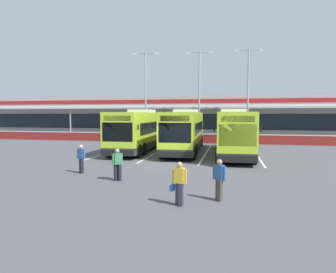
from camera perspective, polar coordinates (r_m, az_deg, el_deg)
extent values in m
plane|color=#4C4C51|center=(20.13, 0.05, -5.22)|extent=(200.00, 200.00, 0.00)
cube|color=#B7B7B2|center=(46.61, 6.94, 3.61)|extent=(70.00, 10.00, 5.50)
cube|color=#19232D|center=(41.62, 6.33, 2.90)|extent=(66.00, 0.08, 2.20)
cube|color=maroon|center=(41.63, 6.36, 6.83)|extent=(68.00, 0.08, 0.60)
cube|color=beige|center=(40.14, 6.14, 5.56)|extent=(67.00, 3.00, 0.24)
cube|color=gray|center=(46.66, 6.98, 7.29)|extent=(70.00, 10.00, 0.50)
cylinder|color=#999999|center=(44.90, -18.42, 2.56)|extent=(0.20, 0.20, 4.20)
cylinder|color=#999999|center=(40.09, -2.92, 2.58)|extent=(0.20, 0.20, 4.20)
cylinder|color=#999999|center=(38.80, 15.08, 2.38)|extent=(0.20, 0.20, 4.20)
cube|color=maroon|center=(34.29, 5.07, -0.41)|extent=(60.00, 0.36, 1.00)
cube|color=#B2B2B2|center=(34.25, 5.07, 0.50)|extent=(60.00, 0.40, 0.10)
cube|color=#B7DB2D|center=(27.24, -5.57, 1.31)|extent=(2.98, 12.08, 3.19)
cube|color=#333333|center=(27.34, -5.55, -1.44)|extent=(3.00, 12.11, 0.56)
cube|color=black|center=(27.61, -5.36, 1.86)|extent=(2.93, 9.69, 0.96)
cube|color=black|center=(21.56, -9.80, 0.84)|extent=(2.31, 0.18, 1.40)
cube|color=black|center=(21.51, -9.84, 3.50)|extent=(2.05, 0.15, 0.40)
cube|color=silver|center=(28.16, -5.06, 4.94)|extent=(2.15, 2.87, 0.28)
cube|color=black|center=(21.60, -9.84, -3.15)|extent=(2.45, 0.25, 0.44)
cube|color=black|center=(21.43, -5.83, 1.80)|extent=(0.08, 0.12, 0.36)
cube|color=black|center=(22.40, -13.02, 1.82)|extent=(0.08, 0.12, 0.36)
cylinder|color=black|center=(31.53, -1.23, -0.78)|extent=(0.36, 1.05, 1.04)
cylinder|color=black|center=(32.07, -5.42, -0.71)|extent=(0.36, 1.05, 1.04)
cylinder|color=black|center=(23.96, -4.84, -2.43)|extent=(0.36, 1.05, 1.04)
cylinder|color=black|center=(24.68, -10.21, -2.29)|extent=(0.36, 1.05, 1.04)
cylinder|color=black|center=(22.62, -5.74, -2.84)|extent=(0.36, 1.05, 1.04)
cylinder|color=black|center=(23.38, -11.39, -2.67)|extent=(0.36, 1.05, 1.04)
cube|color=#B7DB2D|center=(26.31, 3.25, 1.21)|extent=(2.98, 12.08, 3.19)
cube|color=#333333|center=(26.41, 3.24, -1.63)|extent=(3.00, 12.11, 0.56)
cube|color=black|center=(26.69, 3.35, 1.78)|extent=(2.93, 9.69, 0.96)
cube|color=black|center=(20.41, 1.31, 0.71)|extent=(2.31, 0.18, 1.40)
cube|color=black|center=(20.36, 1.31, 3.52)|extent=(2.05, 0.15, 0.40)
cube|color=silver|center=(27.26, 3.51, 4.97)|extent=(2.15, 2.87, 0.28)
cube|color=black|center=(20.45, 1.26, -3.51)|extent=(2.45, 0.25, 0.44)
cube|color=black|center=(20.57, 5.47, 1.70)|extent=(0.08, 0.12, 0.36)
cube|color=black|center=(21.00, -2.47, 1.77)|extent=(0.08, 0.12, 0.36)
cylinder|color=black|center=(30.88, 6.43, -0.92)|extent=(0.36, 1.05, 1.04)
cylinder|color=black|center=(31.11, 2.04, -0.85)|extent=(0.36, 1.05, 1.04)
cylinder|color=black|center=(23.14, 5.26, -2.68)|extent=(0.36, 1.05, 1.04)
cylinder|color=black|center=(23.45, -0.58, -2.56)|extent=(0.36, 1.05, 1.04)
cylinder|color=black|center=(21.76, 4.96, -3.13)|extent=(0.36, 1.05, 1.04)
cylinder|color=black|center=(22.09, -1.24, -3.00)|extent=(0.36, 1.05, 1.04)
cube|color=#B7DB2D|center=(24.76, 12.52, 0.92)|extent=(2.98, 12.08, 3.19)
cube|color=#333333|center=(24.87, 12.47, -2.10)|extent=(3.00, 12.11, 0.56)
cube|color=black|center=(25.15, 12.49, 1.53)|extent=(2.93, 9.69, 0.96)
cube|color=black|center=(18.82, 13.34, 0.28)|extent=(2.31, 0.18, 1.40)
cube|color=black|center=(18.77, 13.40, 3.33)|extent=(2.05, 0.15, 0.40)
cube|color=silver|center=(25.72, 12.48, 4.91)|extent=(2.15, 2.87, 0.28)
cube|color=black|center=(18.88, 13.28, -4.29)|extent=(2.45, 0.25, 0.44)
cube|color=black|center=(19.29, 17.62, 1.33)|extent=(0.08, 0.12, 0.36)
cube|color=black|center=(19.12, 8.94, 1.46)|extent=(0.08, 0.12, 0.36)
cylinder|color=black|center=(29.52, 14.39, -1.27)|extent=(0.36, 1.05, 1.04)
cylinder|color=black|center=(29.43, 9.75, -1.21)|extent=(0.36, 1.05, 1.04)
cylinder|color=black|center=(21.80, 15.98, -3.26)|extent=(0.36, 1.05, 1.04)
cylinder|color=black|center=(21.68, 9.68, -3.20)|extent=(0.36, 1.05, 1.04)
cylinder|color=black|center=(20.43, 16.40, -3.78)|extent=(0.36, 1.05, 1.04)
cylinder|color=black|center=(20.29, 9.66, -3.72)|extent=(0.36, 1.05, 1.04)
cube|color=silver|center=(27.67, -10.21, -2.65)|extent=(0.14, 13.00, 0.01)
cube|color=silver|center=(26.38, -1.72, -2.92)|extent=(0.14, 13.00, 0.01)
cube|color=silver|center=(25.72, 7.42, -3.14)|extent=(0.14, 13.00, 0.01)
cube|color=silver|center=(25.74, 16.80, -3.29)|extent=(0.14, 13.00, 0.01)
cube|color=#33333D|center=(11.07, 1.94, -11.00)|extent=(0.17, 0.20, 0.84)
cube|color=#33333D|center=(10.91, 2.52, -11.24)|extent=(0.17, 0.20, 0.84)
cube|color=gold|center=(10.82, 2.24, -7.55)|extent=(0.37, 0.28, 0.56)
cube|color=gold|center=(10.91, 1.14, -7.61)|extent=(0.11, 0.11, 0.54)
cube|color=gold|center=(10.76, 3.35, -7.78)|extent=(0.11, 0.11, 0.54)
sphere|color=tan|center=(10.75, 2.24, -5.51)|extent=(0.22, 0.22, 0.22)
cube|color=#194C9E|center=(11.05, 0.83, -9.90)|extent=(0.17, 0.30, 0.22)
cylinder|color=#194C9E|center=(11.01, 0.83, -8.99)|extent=(0.02, 0.02, 0.16)
cube|color=black|center=(17.58, -16.51, -5.41)|extent=(0.19, 0.21, 0.84)
cube|color=black|center=(17.39, -16.43, -5.52)|extent=(0.19, 0.21, 0.84)
cube|color=#2D5693|center=(17.38, -16.52, -3.19)|extent=(0.39, 0.31, 0.56)
cube|color=#2D5693|center=(17.54, -17.02, -3.23)|extent=(0.12, 0.12, 0.54)
cube|color=#2D5693|center=(17.23, -16.01, -3.34)|extent=(0.12, 0.12, 0.54)
sphere|color=#DBB293|center=(17.34, -16.55, -1.92)|extent=(0.22, 0.22, 0.22)
cube|color=#4C4238|center=(11.83, 9.70, -10.05)|extent=(0.21, 0.23, 0.84)
cube|color=#4C4238|center=(11.65, 10.07, -10.29)|extent=(0.21, 0.23, 0.84)
cube|color=#2D5693|center=(11.59, 9.93, -6.82)|extent=(0.40, 0.36, 0.56)
cube|color=#2D5693|center=(11.71, 9.00, -6.83)|extent=(0.13, 0.13, 0.54)
cube|color=#2D5693|center=(11.48, 10.87, -7.07)|extent=(0.13, 0.13, 0.54)
sphere|color=tan|center=(11.52, 9.96, -4.91)|extent=(0.22, 0.22, 0.22)
cube|color=black|center=(15.15, -10.13, -6.87)|extent=(0.23, 0.23, 0.84)
cube|color=black|center=(15.09, -9.39, -6.90)|extent=(0.23, 0.23, 0.84)
cube|color=#387F4C|center=(15.00, -9.80, -4.26)|extent=(0.40, 0.39, 0.56)
cube|color=#387F4C|center=(14.93, -10.58, -4.42)|extent=(0.13, 0.13, 0.54)
cube|color=#387F4C|center=(15.08, -9.01, -4.31)|extent=(0.13, 0.13, 0.54)
sphere|color=tan|center=(14.94, -9.81, -2.78)|extent=(0.22, 0.22, 0.22)
cylinder|color=#9E9EA3|center=(37.09, -4.36, 7.68)|extent=(0.20, 0.20, 11.00)
cylinder|color=#9E9EA3|center=(37.78, -4.41, 15.81)|extent=(2.80, 0.10, 0.10)
cube|color=silver|center=(38.17, -6.50, 15.52)|extent=(0.44, 0.28, 0.20)
cube|color=silver|center=(37.40, -2.27, 15.78)|extent=(0.44, 0.28, 0.20)
cylinder|color=#9E9EA3|center=(36.54, 6.08, 7.72)|extent=(0.20, 0.20, 11.00)
cylinder|color=#9E9EA3|center=(37.24, 6.15, 15.97)|extent=(2.80, 0.10, 0.10)
cube|color=silver|center=(37.39, 3.93, 15.78)|extent=(0.44, 0.28, 0.20)
cube|color=silver|center=(37.10, 8.39, 15.83)|extent=(0.44, 0.28, 0.20)
cylinder|color=#9E9EA3|center=(36.32, 15.26, 7.61)|extent=(0.20, 0.20, 11.00)
cylinder|color=#9E9EA3|center=(37.03, 15.43, 15.90)|extent=(2.80, 0.10, 0.10)
cube|color=silver|center=(36.96, 13.17, 15.81)|extent=(0.44, 0.28, 0.20)
cube|color=silver|center=(37.11, 17.67, 15.67)|extent=(0.44, 0.28, 0.20)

